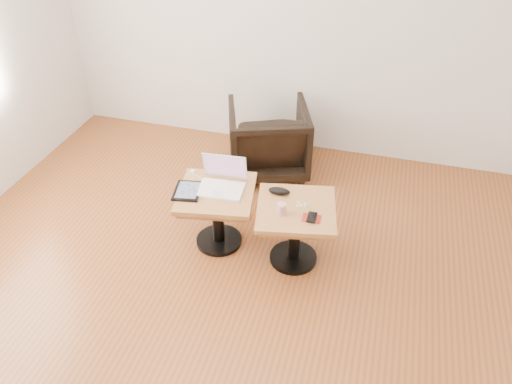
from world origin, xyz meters
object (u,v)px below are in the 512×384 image
(side_table_left, at_px, (217,204))
(striped_cup, at_px, (281,209))
(side_table_right, at_px, (295,221))
(armchair, at_px, (268,139))
(laptop, at_px, (222,182))

(side_table_left, distance_m, striped_cup, 0.55)
(side_table_left, relative_size, side_table_right, 0.99)
(side_table_left, bearing_deg, armchair, 74.40)
(side_table_right, xyz_separation_m, striped_cup, (-0.09, -0.09, 0.16))
(striped_cup, bearing_deg, side_table_right, 47.12)
(laptop, bearing_deg, side_table_right, -12.83)
(side_table_right, xyz_separation_m, armchair, (-0.49, 1.13, -0.05))
(side_table_right, bearing_deg, striped_cup, -143.79)
(laptop, relative_size, armchair, 0.49)
(side_table_right, relative_size, armchair, 0.89)
(striped_cup, relative_size, armchair, 0.11)
(armchair, bearing_deg, side_table_right, 93.78)
(laptop, bearing_deg, armchair, 81.37)
(striped_cup, bearing_deg, side_table_left, 166.44)
(side_table_left, xyz_separation_m, armchair, (0.11, 1.09, -0.05))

